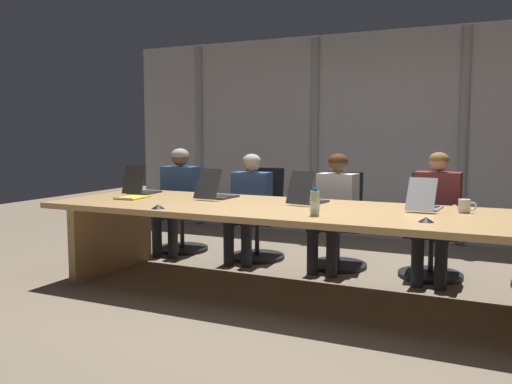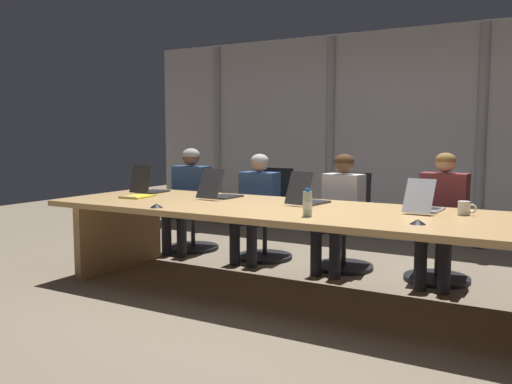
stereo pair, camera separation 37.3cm
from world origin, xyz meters
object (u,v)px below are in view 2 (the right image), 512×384
(laptop_right_mid, at_px, (424,205))
(person_right_mid, at_px, (442,210))
(laptop_left_mid, at_px, (220,192))
(water_bottle_primary, at_px, (308,204))
(coffee_mug_near, at_px, (465,208))
(laptop_center, at_px, (308,198))
(conference_mic_left_side, at_px, (418,222))
(spiral_notepad, at_px, (138,196))
(conference_mic_middle, at_px, (156,206))
(person_center, at_px, (340,204))
(office_chair_left_mid, at_px, (267,224))
(person_left_mid, at_px, (256,200))
(office_chair_left_end, at_px, (195,219))
(laptop_left_end, at_px, (149,187))
(office_chair_center, at_px, (345,232))
(person_left_end, at_px, (188,192))
(office_chair_right_mid, at_px, (439,241))

(laptop_right_mid, xyz_separation_m, person_right_mid, (0.00, 0.68, -0.12))
(laptop_left_mid, relative_size, water_bottle_primary, 2.18)
(laptop_right_mid, distance_m, coffee_mug_near, 0.30)
(laptop_center, xyz_separation_m, conference_mic_left_side, (1.09, -0.59, -0.04))
(person_right_mid, bearing_deg, spiral_notepad, -66.96)
(spiral_notepad, bearing_deg, conference_mic_middle, -42.27)
(conference_mic_left_side, bearing_deg, person_center, 129.33)
(office_chair_left_mid, bearing_deg, laptop_left_mid, -5.43)
(laptop_right_mid, xyz_separation_m, person_center, (-0.97, 0.68, -0.13))
(water_bottle_primary, xyz_separation_m, conference_mic_middle, (-1.29, -0.19, -0.08))
(person_center, bearing_deg, conference_mic_left_side, 43.80)
(laptop_left_mid, relative_size, person_center, 0.39)
(laptop_left_mid, distance_m, conference_mic_left_side, 2.08)
(person_left_mid, distance_m, coffee_mug_near, 2.33)
(office_chair_left_end, relative_size, conference_mic_left_side, 8.43)
(person_left_mid, relative_size, conference_mic_left_side, 10.38)
(laptop_left_end, relative_size, office_chair_left_end, 0.44)
(office_chair_left_end, xyz_separation_m, person_center, (1.87, -0.16, 0.31))
(person_left_mid, xyz_separation_m, coffee_mug_near, (2.22, -0.70, 0.14))
(office_chair_center, xyz_separation_m, person_right_mid, (0.97, -0.16, 0.31))
(person_right_mid, bearing_deg, laptop_left_end, -74.71)
(laptop_right_mid, xyz_separation_m, office_chair_center, (-0.97, 0.84, -0.44))
(coffee_mug_near, bearing_deg, conference_mic_left_side, -108.78)
(laptop_center, xyz_separation_m, spiral_notepad, (-1.64, -0.34, -0.05))
(office_chair_left_end, relative_size, person_right_mid, 0.78)
(laptop_right_mid, relative_size, person_left_end, 0.39)
(person_left_end, distance_m, person_center, 1.86)
(person_left_mid, relative_size, person_center, 0.98)
(office_chair_right_mid, height_order, conference_mic_middle, office_chair_right_mid)
(coffee_mug_near, distance_m, conference_mic_left_side, 0.63)
(laptop_center, height_order, office_chair_center, laptop_center)
(office_chair_left_mid, distance_m, office_chair_center, 0.90)
(laptop_center, bearing_deg, person_right_mid, -46.45)
(office_chair_right_mid, bearing_deg, person_right_mid, 12.10)
(office_chair_left_mid, distance_m, person_right_mid, 1.90)
(person_left_mid, relative_size, coffee_mug_near, 8.30)
(laptop_center, relative_size, laptop_right_mid, 0.98)
(office_chair_left_end, xyz_separation_m, coffee_mug_near, (3.14, -0.86, 0.45))
(conference_mic_middle, bearing_deg, spiral_notepad, 143.09)
(person_left_mid, bearing_deg, conference_mic_left_side, 54.13)
(laptop_center, distance_m, conference_mic_left_side, 1.24)
(office_chair_center, height_order, person_center, person_center)
(person_left_mid, xyz_separation_m, spiral_notepad, (-0.71, -1.06, 0.10))
(laptop_center, height_order, office_chair_left_end, laptop_center)
(laptop_left_end, bearing_deg, office_chair_left_end, -0.40)
(coffee_mug_near, height_order, spiral_notepad, coffee_mug_near)
(person_right_mid, xyz_separation_m, water_bottle_primary, (-0.70, -1.35, 0.17))
(office_chair_left_mid, height_order, conference_mic_left_side, office_chair_left_mid)
(laptop_left_mid, bearing_deg, person_right_mid, -65.51)
(office_chair_left_mid, distance_m, coffee_mug_near, 2.38)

